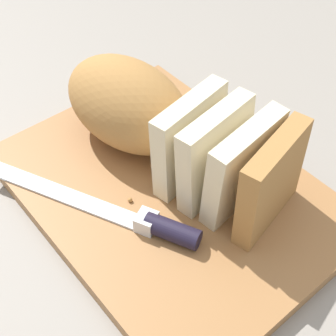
{
  "coord_description": "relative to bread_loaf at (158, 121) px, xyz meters",
  "views": [
    {
      "loc": [
        0.27,
        -0.24,
        0.43
      ],
      "look_at": [
        0.0,
        0.0,
        0.05
      ],
      "focal_mm": 51.72,
      "sensor_mm": 36.0,
      "label": 1
    }
  ],
  "objects": [
    {
      "name": "cutting_board",
      "position": [
        0.04,
        -0.03,
        -0.06
      ],
      "size": [
        0.38,
        0.29,
        0.02
      ],
      "primitive_type": "cube",
      "rotation": [
        0.0,
        0.0,
        -0.03
      ],
      "color": "#9E6B3D",
      "rests_on": "ground_plane"
    },
    {
      "name": "crumb_near_knife",
      "position": [
        0.08,
        0.04,
        -0.05
      ],
      "size": [
        0.0,
        0.0,
        0.0
      ],
      "primitive_type": "sphere",
      "color": "#A8753D",
      "rests_on": "cutting_board"
    },
    {
      "name": "crumb_near_loaf",
      "position": [
        0.03,
        -0.07,
        -0.05
      ],
      "size": [
        0.01,
        0.01,
        0.01
      ],
      "primitive_type": "sphere",
      "color": "#A8753D",
      "rests_on": "cutting_board"
    },
    {
      "name": "bread_knife",
      "position": [
        0.07,
        -0.08,
        -0.04
      ],
      "size": [
        0.25,
        0.12,
        0.02
      ],
      "rotation": [
        0.0,
        0.0,
        3.55
      ],
      "color": "silver",
      "rests_on": "cutting_board"
    },
    {
      "name": "crumb_stray_left",
      "position": [
        0.01,
        -0.02,
        -0.05
      ],
      "size": [
        0.01,
        0.01,
        0.01
      ],
      "primitive_type": "sphere",
      "color": "#A8753D",
      "rests_on": "cutting_board"
    },
    {
      "name": "ground_plane",
      "position": [
        0.04,
        -0.03,
        -0.07
      ],
      "size": [
        3.0,
        3.0,
        0.0
      ],
      "primitive_type": "plane",
      "color": "gray"
    },
    {
      "name": "bread_loaf",
      "position": [
        0.0,
        0.0,
        0.0
      ],
      "size": [
        0.3,
        0.15,
        0.11
      ],
      "rotation": [
        0.0,
        0.0,
        0.14
      ],
      "color": "#A8753D",
      "rests_on": "cutting_board"
    }
  ]
}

